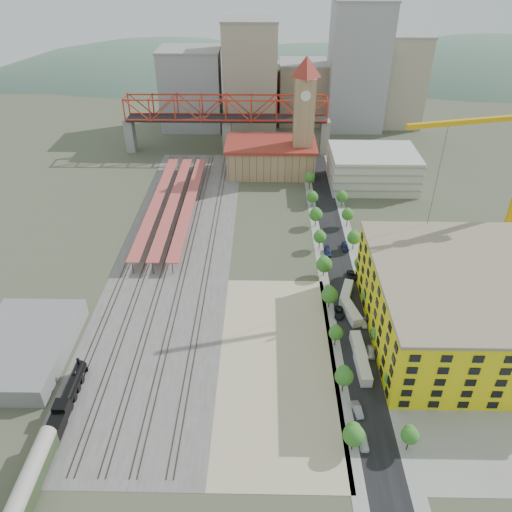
{
  "coord_description": "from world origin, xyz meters",
  "views": [
    {
      "loc": [
        -7.62,
        -117.84,
        87.73
      ],
      "look_at": [
        -9.75,
        0.24,
        10.0
      ],
      "focal_mm": 35.0,
      "sensor_mm": 36.0,
      "label": 1
    }
  ],
  "objects_px": {
    "clock_tower": "(304,107)",
    "coach": "(31,478)",
    "construction_building": "(462,305)",
    "site_trailer_c": "(351,312)",
    "locomotive": "(68,398)",
    "site_trailer_b": "(358,348)",
    "site_trailer_d": "(346,292)",
    "car_0": "(363,442)",
    "site_trailer_a": "(363,368)"
  },
  "relations": [
    {
      "from": "construction_building",
      "to": "coach",
      "type": "height_order",
      "value": "construction_building"
    },
    {
      "from": "locomotive",
      "to": "coach",
      "type": "relative_size",
      "value": 1.2
    },
    {
      "from": "construction_building",
      "to": "site_trailer_c",
      "type": "height_order",
      "value": "construction_building"
    },
    {
      "from": "coach",
      "to": "locomotive",
      "type": "bearing_deg",
      "value": 90.0
    },
    {
      "from": "construction_building",
      "to": "locomotive",
      "type": "bearing_deg",
      "value": -164.82
    },
    {
      "from": "clock_tower",
      "to": "construction_building",
      "type": "xyz_separation_m",
      "value": [
        34.0,
        -99.99,
        -19.29
      ]
    },
    {
      "from": "clock_tower",
      "to": "site_trailer_d",
      "type": "relative_size",
      "value": 5.4
    },
    {
      "from": "clock_tower",
      "to": "site_trailer_d",
      "type": "xyz_separation_m",
      "value": [
        8.0,
        -84.92,
        -27.38
      ]
    },
    {
      "from": "clock_tower",
      "to": "coach",
      "type": "xyz_separation_m",
      "value": [
        -58.0,
        -144.53,
        -25.52
      ]
    },
    {
      "from": "site_trailer_c",
      "to": "car_0",
      "type": "height_order",
      "value": "site_trailer_c"
    },
    {
      "from": "clock_tower",
      "to": "site_trailer_d",
      "type": "bearing_deg",
      "value": -84.62
    },
    {
      "from": "site_trailer_c",
      "to": "site_trailer_d",
      "type": "height_order",
      "value": "site_trailer_c"
    },
    {
      "from": "site_trailer_c",
      "to": "locomotive",
      "type": "bearing_deg",
      "value": -169.18
    },
    {
      "from": "site_trailer_a",
      "to": "site_trailer_d",
      "type": "xyz_separation_m",
      "value": [
        0.0,
        29.03,
        -0.04
      ]
    },
    {
      "from": "clock_tower",
      "to": "site_trailer_c",
      "type": "relative_size",
      "value": 5.14
    },
    {
      "from": "clock_tower",
      "to": "car_0",
      "type": "distance_m",
      "value": 136.83
    },
    {
      "from": "site_trailer_c",
      "to": "site_trailer_d",
      "type": "distance_m",
      "value": 8.57
    },
    {
      "from": "clock_tower",
      "to": "site_trailer_b",
      "type": "distance_m",
      "value": 111.07
    },
    {
      "from": "site_trailer_b",
      "to": "locomotive",
      "type": "bearing_deg",
      "value": -168.06
    },
    {
      "from": "site_trailer_a",
      "to": "site_trailer_d",
      "type": "distance_m",
      "value": 29.03
    },
    {
      "from": "construction_building",
      "to": "site_trailer_d",
      "type": "bearing_deg",
      "value": 149.9
    },
    {
      "from": "coach",
      "to": "site_trailer_a",
      "type": "relative_size",
      "value": 1.91
    },
    {
      "from": "site_trailer_b",
      "to": "site_trailer_c",
      "type": "distance_m",
      "value": 13.85
    },
    {
      "from": "clock_tower",
      "to": "coach",
      "type": "distance_m",
      "value": 157.81
    },
    {
      "from": "locomotive",
      "to": "site_trailer_a",
      "type": "xyz_separation_m",
      "value": [
        66.0,
        11.01,
        -0.76
      ]
    },
    {
      "from": "site_trailer_b",
      "to": "site_trailer_d",
      "type": "height_order",
      "value": "site_trailer_b"
    },
    {
      "from": "site_trailer_c",
      "to": "clock_tower",
      "type": "bearing_deg",
      "value": 80.22
    },
    {
      "from": "site_trailer_d",
      "to": "car_0",
      "type": "bearing_deg",
      "value": -77.16
    },
    {
      "from": "clock_tower",
      "to": "construction_building",
      "type": "height_order",
      "value": "clock_tower"
    },
    {
      "from": "site_trailer_c",
      "to": "car_0",
      "type": "relative_size",
      "value": 2.14
    },
    {
      "from": "coach",
      "to": "site_trailer_d",
      "type": "distance_m",
      "value": 88.95
    },
    {
      "from": "site_trailer_b",
      "to": "site_trailer_c",
      "type": "xyz_separation_m",
      "value": [
        0.0,
        13.85,
        0.04
      ]
    },
    {
      "from": "construction_building",
      "to": "site_trailer_d",
      "type": "height_order",
      "value": "construction_building"
    },
    {
      "from": "construction_building",
      "to": "site_trailer_b",
      "type": "relative_size",
      "value": 5.16
    },
    {
      "from": "construction_building",
      "to": "car_0",
      "type": "height_order",
      "value": "construction_building"
    },
    {
      "from": "site_trailer_c",
      "to": "car_0",
      "type": "bearing_deg",
      "value": -108.92
    },
    {
      "from": "clock_tower",
      "to": "site_trailer_a",
      "type": "relative_size",
      "value": 5.22
    },
    {
      "from": "locomotive",
      "to": "site_trailer_d",
      "type": "bearing_deg",
      "value": 31.24
    },
    {
      "from": "coach",
      "to": "site_trailer_b",
      "type": "relative_size",
      "value": 1.94
    },
    {
      "from": "site_trailer_b",
      "to": "site_trailer_d",
      "type": "relative_size",
      "value": 1.02
    },
    {
      "from": "coach",
      "to": "site_trailer_c",
      "type": "xyz_separation_m",
      "value": [
        66.0,
        51.03,
        -1.79
      ]
    },
    {
      "from": "construction_building",
      "to": "site_trailer_d",
      "type": "distance_m",
      "value": 31.12
    },
    {
      "from": "site_trailer_c",
      "to": "coach",
      "type": "bearing_deg",
      "value": -156.96
    },
    {
      "from": "site_trailer_c",
      "to": "car_0",
      "type": "distance_m",
      "value": 40.48
    },
    {
      "from": "construction_building",
      "to": "site_trailer_d",
      "type": "relative_size",
      "value": 5.25
    },
    {
      "from": "construction_building",
      "to": "site_trailer_a",
      "type": "bearing_deg",
      "value": -151.78
    },
    {
      "from": "locomotive",
      "to": "site_trailer_b",
      "type": "bearing_deg",
      "value": 14.94
    },
    {
      "from": "clock_tower",
      "to": "car_0",
      "type": "bearing_deg",
      "value": -87.86
    },
    {
      "from": "locomotive",
      "to": "site_trailer_b",
      "type": "xyz_separation_m",
      "value": [
        66.0,
        17.61,
        -0.78
      ]
    },
    {
      "from": "clock_tower",
      "to": "site_trailer_b",
      "type": "bearing_deg",
      "value": -85.74
    }
  ]
}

